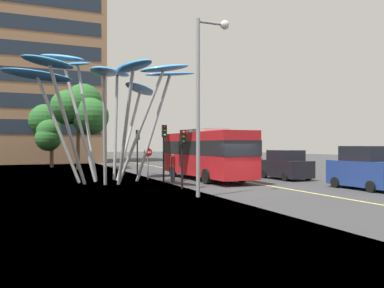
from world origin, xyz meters
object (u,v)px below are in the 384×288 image
Objects in this scene: leaf_sculpture at (102,79)px; traffic_light_kerb_near at (183,146)px; traffic_light_kerb_far at (164,141)px; car_parked_mid at (285,166)px; car_parked_near at (364,169)px; street_lamp at (205,84)px; no_entry_sign at (148,159)px; traffic_light_island_mid at (138,142)px; red_bus at (206,152)px; pedestrian at (173,167)px; car_parked_far at (240,162)px.

traffic_light_kerb_near is at bearing -58.44° from leaf_sculpture.
traffic_light_kerb_far reaches higher than car_parked_mid.
street_lamp is (-9.38, 0.51, 4.21)m from car_parked_near.
traffic_light_kerb_near is 0.80× the size of car_parked_mid.
traffic_light_kerb_far is at bearing -77.41° from no_entry_sign.
traffic_light_kerb_near is 10.07m from car_parked_near.
traffic_light_kerb_far is 0.91× the size of car_parked_mid.
traffic_light_island_mid is at bearing 87.77° from traffic_light_kerb_near.
red_bus is at bearing -64.77° from traffic_light_island_mid.
red_bus is 7.41m from traffic_light_island_mid.
pedestrian is 2.15m from no_entry_sign.
car_parked_mid reaches higher than car_parked_far.
street_lamp is at bearing -93.48° from traffic_light_kerb_far.
traffic_light_kerb_near is at bearing -92.23° from traffic_light_island_mid.
car_parked_near is at bearing -41.77° from traffic_light_kerb_far.
red_bus is 3.20× the size of traffic_light_kerb_near.
street_lamp is (-3.78, -8.29, 3.38)m from red_bus.
no_entry_sign is (-9.40, 10.10, 0.39)m from car_parked_near.
car_parked_near is (5.60, -8.80, -0.84)m from red_bus.
car_parked_far is (-0.08, 13.74, -0.16)m from car_parked_near.
traffic_light_island_mid is 0.43× the size of street_lamp.
traffic_light_kerb_far is 1.97m from pedestrian.
car_parked_mid is at bearing -6.75° from traffic_light_kerb_far.
red_bus is 1.24× the size of street_lamp.
traffic_light_island_mid is 7.28m from pedestrian.
leaf_sculpture is 7.44m from pedestrian.
car_parked_near is at bearing -60.53° from traffic_light_island_mid.
street_lamp is 10.32m from no_entry_sign.
traffic_light_island_mid is at bearing 94.67° from pedestrian.
car_parked_mid is (8.53, -8.53, -1.69)m from traffic_light_island_mid.
red_bus is 7.47m from car_parked_far.
traffic_light_kerb_near is 9.58m from car_parked_mid.
no_entry_sign is at bearing 132.96° from car_parked_near.
traffic_light_kerb_near is at bearing -161.32° from car_parked_mid.
red_bus is at bearing 13.91° from traffic_light_kerb_far.
car_parked_near is (12.66, -9.55, -5.65)m from leaf_sculpture.
car_parked_far is (5.52, 4.94, -0.99)m from red_bus.
traffic_light_kerb_far is 8.94m from car_parked_mid.
red_bus is at bearing -138.19° from car_parked_far.
traffic_light_kerb_near is at bearing 86.84° from street_lamp.
traffic_light_kerb_far reaches higher than traffic_light_island_mid.
traffic_light_island_mid is 17.84m from car_parked_near.
car_parked_near is 0.49× the size of street_lamp.
red_bus is 2.54× the size of car_parked_near.
red_bus reaches higher than car_parked_far.
red_bus is 2.80× the size of traffic_light_kerb_far.
traffic_light_island_mid is 1.98× the size of pedestrian.
traffic_light_kerb_far is 0.86× the size of car_parked_far.
street_lamp is at bearing -114.53° from red_bus.
pedestrian is at bearing 134.12° from car_parked_near.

